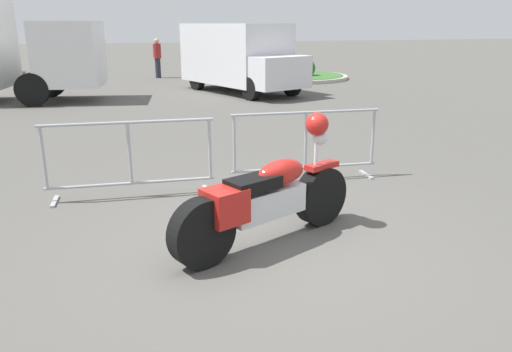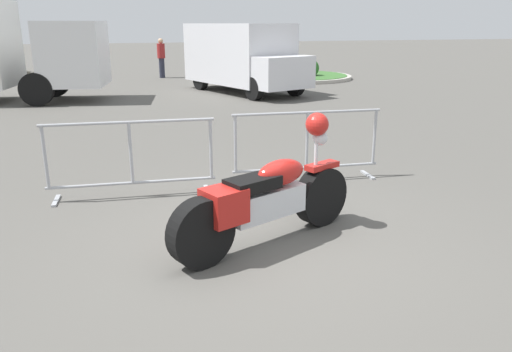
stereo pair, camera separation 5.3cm
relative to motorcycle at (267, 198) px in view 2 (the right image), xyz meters
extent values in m
plane|color=#54514C|center=(0.00, -0.08, -0.52)|extent=(120.00, 120.00, 0.00)
cylinder|color=black|center=(0.79, 0.33, -0.17)|extent=(0.72, 0.45, 0.70)
cylinder|color=black|center=(-0.78, -0.33, -0.17)|extent=(0.72, 0.45, 0.70)
cube|color=silver|center=(0.00, 0.00, -0.06)|extent=(0.95, 0.60, 0.31)
ellipsoid|color=#B21E19|center=(0.18, 0.08, 0.25)|extent=(0.68, 0.50, 0.29)
cube|color=black|center=(-0.18, -0.08, 0.21)|extent=(0.65, 0.50, 0.13)
cube|color=#B21E19|center=(-0.53, -0.22, 0.05)|extent=(0.50, 0.48, 0.35)
cube|color=#B21E19|center=(0.79, 0.33, 0.21)|extent=(0.46, 0.31, 0.07)
cylinder|color=silver|center=(0.68, 0.29, 0.35)|extent=(0.06, 0.06, 0.49)
sphere|color=silver|center=(0.73, 0.31, 0.55)|extent=(0.18, 0.18, 0.18)
sphere|color=#B21E19|center=(0.68, 0.29, 0.71)|extent=(0.26, 0.26, 0.26)
cylinder|color=#9EA0A5|center=(-1.29, 2.00, 0.53)|extent=(2.29, 0.22, 0.04)
cylinder|color=#9EA0A5|center=(-1.29, 2.00, -0.32)|extent=(2.29, 0.22, 0.04)
cylinder|color=#9EA0A5|center=(-2.39, 2.08, 0.11)|extent=(0.05, 0.05, 0.85)
cylinder|color=#9EA0A5|center=(-1.29, 2.00, 0.11)|extent=(0.05, 0.05, 0.85)
cylinder|color=#9EA0A5|center=(-0.20, 1.91, 0.11)|extent=(0.05, 0.05, 0.85)
cube|color=#9EA0A5|center=(-2.32, 2.08, -0.50)|extent=(0.10, 0.44, 0.03)
cube|color=#9EA0A5|center=(-0.27, 1.91, -0.50)|extent=(0.10, 0.44, 0.03)
cylinder|color=#9EA0A5|center=(1.30, 2.00, 0.53)|extent=(2.29, 0.22, 0.04)
cylinder|color=#9EA0A5|center=(1.30, 2.00, -0.32)|extent=(2.29, 0.22, 0.04)
cylinder|color=#9EA0A5|center=(0.20, 2.08, 0.11)|extent=(0.05, 0.05, 0.85)
cylinder|color=#9EA0A5|center=(1.30, 2.00, 0.11)|extent=(0.05, 0.05, 0.85)
cylinder|color=#9EA0A5|center=(2.39, 1.91, 0.11)|extent=(0.05, 0.05, 0.85)
cube|color=#9EA0A5|center=(0.27, 2.08, -0.50)|extent=(0.10, 0.44, 0.03)
cube|color=#9EA0A5|center=(2.32, 1.91, -0.50)|extent=(0.10, 0.44, 0.03)
cube|color=silver|center=(-2.33, 11.76, 0.91)|extent=(2.15, 2.47, 1.90)
cylinder|color=black|center=(-3.07, 12.88, -0.04)|extent=(0.99, 0.44, 0.96)
cylinder|color=black|center=(-3.41, 10.98, -0.04)|extent=(0.99, 0.44, 0.96)
cube|color=silver|center=(3.05, 12.44, 0.79)|extent=(3.25, 4.53, 2.00)
cube|color=silver|center=(3.88, 10.09, 0.32)|extent=(2.09, 1.48, 1.00)
cylinder|color=black|center=(4.54, 10.74, -0.16)|extent=(0.47, 0.76, 0.72)
cylinder|color=black|center=(2.95, 10.18, -0.16)|extent=(0.47, 0.76, 0.72)
cylinder|color=black|center=(3.44, 13.86, -0.16)|extent=(0.47, 0.76, 0.72)
cylinder|color=black|center=(1.85, 13.30, -0.16)|extent=(0.47, 0.76, 0.72)
cylinder|color=black|center=(-5.52, 22.29, -0.22)|extent=(0.23, 0.60, 0.60)
cylinder|color=black|center=(-5.42, 19.73, -0.22)|extent=(0.23, 0.60, 0.60)
cylinder|color=#262838|center=(1.02, 17.86, -0.09)|extent=(0.34, 0.34, 0.85)
cylinder|color=maroon|center=(1.02, 17.86, 0.64)|extent=(0.48, 0.48, 0.62)
sphere|color=tan|center=(1.02, 17.86, 1.06)|extent=(0.22, 0.22, 0.22)
cylinder|color=#ADA89E|center=(6.60, 15.87, -0.45)|extent=(4.78, 4.78, 0.14)
cylinder|color=#38662D|center=(6.60, 15.87, -0.37)|extent=(4.40, 4.40, 0.02)
sphere|color=#286023|center=(6.06, 15.42, -0.01)|extent=(0.87, 0.87, 0.87)
sphere|color=#286023|center=(7.06, 15.42, -0.05)|extent=(0.77, 0.77, 0.77)
sphere|color=#286023|center=(5.57, 15.16, -0.07)|extent=(0.73, 0.73, 0.73)
camera|label=1|loc=(-1.64, -4.77, 1.80)|focal=35.00mm
camera|label=2|loc=(-1.59, -4.79, 1.80)|focal=35.00mm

